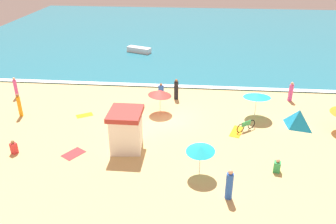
% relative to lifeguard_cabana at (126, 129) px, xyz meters
% --- Properties ---
extents(ground_plane, '(60.00, 60.00, 0.00)m').
position_rel_lifeguard_cabana_xyz_m(ground_plane, '(1.99, 4.82, -1.39)').
color(ground_plane, '#D8B775').
extents(ocean_water, '(60.00, 44.00, 0.10)m').
position_rel_lifeguard_cabana_xyz_m(ocean_water, '(1.99, 32.82, -1.34)').
color(ocean_water, teal).
rests_on(ocean_water, ground_plane).
extents(wave_breaker_foam, '(57.00, 0.70, 0.01)m').
position_rel_lifeguard_cabana_xyz_m(wave_breaker_foam, '(1.99, 11.12, -1.28)').
color(wave_breaker_foam, white).
rests_on(wave_breaker_foam, ocean_water).
extents(lifeguard_cabana, '(2.18, 2.48, 2.73)m').
position_rel_lifeguard_cabana_xyz_m(lifeguard_cabana, '(0.00, 0.00, 0.00)').
color(lifeguard_cabana, white).
rests_on(lifeguard_cabana, ground_plane).
extents(beach_umbrella_1, '(2.57, 2.58, 2.08)m').
position_rel_lifeguard_cabana_xyz_m(beach_umbrella_1, '(9.24, 5.58, 0.42)').
color(beach_umbrella_1, silver).
rests_on(beach_umbrella_1, ground_plane).
extents(beach_umbrella_2, '(2.32, 2.33, 2.04)m').
position_rel_lifeguard_cabana_xyz_m(beach_umbrella_2, '(4.92, -2.53, 0.39)').
color(beach_umbrella_2, silver).
rests_on(beach_umbrella_2, ground_plane).
extents(beach_umbrella_4, '(2.06, 2.03, 1.99)m').
position_rel_lifeguard_cabana_xyz_m(beach_umbrella_4, '(1.61, 5.60, 0.31)').
color(beach_umbrella_4, silver).
rests_on(beach_umbrella_4, ground_plane).
extents(beach_tent, '(2.29, 2.34, 1.39)m').
position_rel_lifeguard_cabana_xyz_m(beach_tent, '(12.23, 4.10, -0.69)').
color(beach_tent, '#1999D8').
rests_on(beach_tent, ground_plane).
extents(parked_bicycle, '(1.46, 1.18, 0.76)m').
position_rel_lifeguard_cabana_xyz_m(parked_bicycle, '(8.28, 3.16, -1.01)').
color(parked_bicycle, black).
rests_on(parked_bicycle, ground_plane).
extents(beachgoer_0, '(0.35, 0.35, 1.93)m').
position_rel_lifeguard_cabana_xyz_m(beachgoer_0, '(-9.39, 3.82, -0.45)').
color(beachgoer_0, orange).
rests_on(beachgoer_0, ground_plane).
extents(beachgoer_1, '(0.52, 0.52, 1.74)m').
position_rel_lifeguard_cabana_xyz_m(beachgoer_1, '(12.68, 8.88, -0.58)').
color(beachgoer_1, '#D84CA5').
rests_on(beachgoer_1, ground_plane).
extents(beachgoer_2, '(0.40, 0.40, 1.86)m').
position_rel_lifeguard_cabana_xyz_m(beachgoer_2, '(-11.54, 7.41, -0.50)').
color(beachgoer_2, '#D84CA5').
rests_on(beachgoer_2, ground_plane).
extents(beachgoer_4, '(0.50, 0.50, 0.85)m').
position_rel_lifeguard_cabana_xyz_m(beachgoer_4, '(1.21, 9.80, -1.02)').
color(beachgoer_4, blue).
rests_on(beachgoer_4, ground_plane).
extents(beachgoer_6, '(0.49, 0.49, 0.97)m').
position_rel_lifeguard_cabana_xyz_m(beachgoer_6, '(-7.27, -1.40, -0.96)').
color(beachgoer_6, red).
rests_on(beachgoer_6, ground_plane).
extents(beachgoer_7, '(0.53, 0.53, 1.85)m').
position_rel_lifeguard_cabana_xyz_m(beachgoer_7, '(6.52, -4.56, -0.53)').
color(beachgoer_7, blue).
rests_on(beachgoer_7, ground_plane).
extents(beachgoer_8, '(0.48, 0.48, 1.88)m').
position_rel_lifeguard_cabana_xyz_m(beachgoer_8, '(2.73, 8.32, -0.51)').
color(beachgoer_8, black).
rests_on(beachgoer_8, ground_plane).
extents(beachgoer_9, '(0.49, 0.49, 0.91)m').
position_rel_lifeguard_cabana_xyz_m(beachgoer_9, '(9.59, -1.87, -0.99)').
color(beachgoer_9, green).
rests_on(beachgoer_9, ground_plane).
extents(beach_towel_0, '(1.27, 1.94, 0.01)m').
position_rel_lifeguard_cabana_xyz_m(beach_towel_0, '(7.61, 2.86, -1.38)').
color(beach_towel_0, orange).
rests_on(beach_towel_0, ground_plane).
extents(beach_towel_1, '(1.46, 1.24, 0.01)m').
position_rel_lifeguard_cabana_xyz_m(beach_towel_1, '(-4.39, 4.39, -1.38)').
color(beach_towel_1, orange).
rests_on(beach_towel_1, ground_plane).
extents(beach_towel_2, '(1.56, 1.70, 0.01)m').
position_rel_lifeguard_cabana_xyz_m(beach_towel_2, '(-3.37, -1.14, -1.38)').
color(beach_towel_2, red).
rests_on(beach_towel_2, ground_plane).
extents(small_boat_0, '(3.18, 1.98, 0.64)m').
position_rel_lifeguard_cabana_xyz_m(small_boat_0, '(-2.92, 21.88, -0.97)').
color(small_boat_0, white).
rests_on(small_boat_0, ocean_water).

